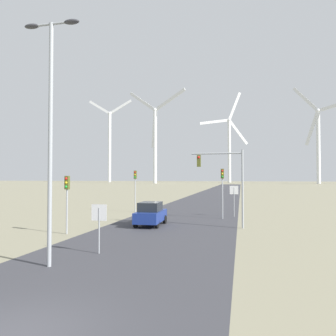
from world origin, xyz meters
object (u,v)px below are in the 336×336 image
object	(u,v)px
stop_sign_far	(234,195)
wind_turbine_far_left	(110,141)
traffic_light_post_near_left	(67,191)
traffic_light_post_mid_left	(135,182)
car_approaching	(151,214)
wind_turbine_center	(229,143)
streetlamp	(51,114)
stop_sign_near	(99,219)
wind_turbine_left	(155,137)
traffic_light_post_near_right	(222,182)
wind_turbine_right	(318,138)
traffic_light_mast_overhead	(224,173)

from	to	relation	value
stop_sign_far	wind_turbine_far_left	xyz separation A→B (m)	(-96.84, 200.29, 29.59)
traffic_light_post_near_left	traffic_light_post_mid_left	world-z (taller)	traffic_light_post_mid_left
car_approaching	wind_turbine_center	distance (m)	217.99
streetlamp	traffic_light_post_near_left	size ratio (longest dim) A/B	2.71
stop_sign_near	wind_turbine_center	bearing A→B (deg)	90.36
stop_sign_near	car_approaching	xyz separation A→B (m)	(-0.04, 9.61, -0.78)
traffic_light_post_near_left	car_approaching	bearing A→B (deg)	48.06
stop_sign_near	wind_turbine_left	bearing A→B (deg)	104.03
stop_sign_near	traffic_light_post_near_left	size ratio (longest dim) A/B	0.63
stop_sign_far	traffic_light_post_near_right	world-z (taller)	traffic_light_post_near_right
wind_turbine_right	wind_turbine_center	bearing A→B (deg)	143.32
streetlamp	traffic_light_post_mid_left	xyz separation A→B (m)	(-3.31, 21.46, -3.20)
stop_sign_near	traffic_light_post_near_right	distance (m)	15.97
traffic_light_post_near_left	wind_turbine_far_left	bearing A→B (deg)	112.08
stop_sign_near	traffic_light_post_near_right	world-z (taller)	traffic_light_post_near_right
traffic_light_post_near_left	wind_turbine_far_left	size ratio (longest dim) A/B	0.06
streetlamp	wind_turbine_far_left	xyz separation A→B (m)	(-89.57, 219.79, 25.19)
stop_sign_far	wind_turbine_right	size ratio (longest dim) A/B	0.05
stop_sign_near	stop_sign_far	xyz separation A→B (m)	(6.21, 16.86, 0.37)
stop_sign_near	traffic_light_post_near_right	xyz separation A→B (m)	(5.21, 15.01, 1.61)
traffic_light_mast_overhead	wind_turbine_left	xyz separation A→B (m)	(-50.67, 170.44, 24.60)
wind_turbine_right	traffic_light_post_near_left	bearing A→B (deg)	-106.73
stop_sign_far	traffic_light_mast_overhead	size ratio (longest dim) A/B	0.51
streetlamp	traffic_light_post_near_right	size ratio (longest dim) A/B	2.31
stop_sign_far	traffic_light_post_near_left	distance (m)	16.19
wind_turbine_center	streetlamp	bearing A→B (deg)	-89.91
traffic_light_post_near_left	wind_turbine_center	bearing A→B (deg)	89.21
car_approaching	wind_turbine_far_left	distance (m)	228.53
stop_sign_far	traffic_light_mast_overhead	world-z (taller)	traffic_light_mast_overhead
traffic_light_post_mid_left	traffic_light_mast_overhead	bearing A→B (deg)	-42.24
traffic_light_post_near_left	traffic_light_mast_overhead	world-z (taller)	traffic_light_mast_overhead
traffic_light_post_near_right	traffic_light_mast_overhead	bearing A→B (deg)	-85.28
stop_sign_near	wind_turbine_center	size ratio (longest dim) A/B	0.04
traffic_light_post_near_right	car_approaching	xyz separation A→B (m)	(-5.26, -5.40, -2.40)
wind_turbine_far_left	wind_turbine_right	bearing A→B (deg)	-11.97
traffic_light_post_mid_left	wind_turbine_center	world-z (taller)	wind_turbine_center
wind_turbine_far_left	wind_turbine_center	bearing A→B (deg)	5.57
traffic_light_post_near_left	traffic_light_post_near_right	bearing A→B (deg)	46.83
wind_turbine_far_left	stop_sign_near	bearing A→B (deg)	-67.34
car_approaching	wind_turbine_right	world-z (taller)	wind_turbine_right
traffic_light_post_mid_left	wind_turbine_far_left	world-z (taller)	wind_turbine_far_left
streetlamp	wind_turbine_far_left	size ratio (longest dim) A/B	0.17
streetlamp	stop_sign_far	size ratio (longest dim) A/B	3.55
traffic_light_post_near_right	wind_turbine_right	distance (m)	179.58
traffic_light_post_near_right	traffic_light_post_mid_left	size ratio (longest dim) A/B	1.01
traffic_light_post_mid_left	wind_turbine_right	size ratio (longest dim) A/B	0.08
car_approaching	wind_turbine_center	world-z (taller)	wind_turbine_center
traffic_light_mast_overhead	wind_turbine_right	distance (m)	184.45
streetlamp	car_approaching	xyz separation A→B (m)	(1.02, 12.25, -5.56)
car_approaching	wind_turbine_left	world-z (taller)	wind_turbine_left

